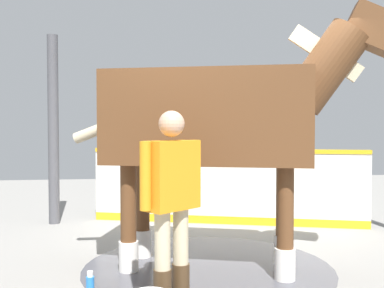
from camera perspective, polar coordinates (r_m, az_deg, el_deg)
ground_plane at (r=5.26m, az=2.48°, el=-14.16°), size 16.00×16.00×0.02m
wet_patch at (r=4.90m, az=2.02°, el=-15.28°), size 2.61×2.61×0.00m
barrier_wall at (r=6.88m, az=4.42°, el=-5.72°), size 1.29×4.00×1.14m
roof_post_far at (r=7.15m, az=-17.11°, el=1.73°), size 0.16×0.16×2.86m
horse at (r=4.66m, az=3.53°, el=3.00°), size 1.50×3.35×2.69m
handler at (r=3.72m, az=-2.58°, el=-6.39°), size 0.46×0.53×1.60m
bottle_spray at (r=4.07m, az=-12.74°, el=-17.27°), size 0.07×0.07×0.26m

